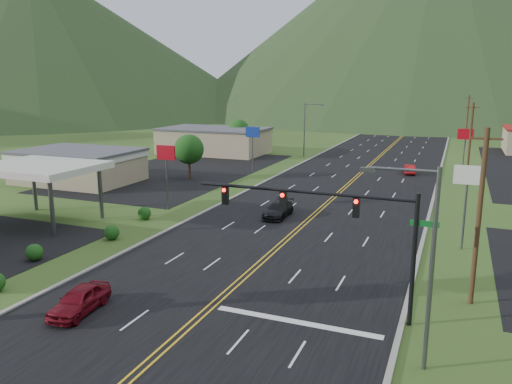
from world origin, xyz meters
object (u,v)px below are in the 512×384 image
at_px(gas_canopy, 40,169).
at_px(car_red_far, 409,169).
at_px(streetlight_west, 306,126).
at_px(streetlight_east, 425,256).
at_px(car_dark_mid, 278,210).
at_px(car_red_near, 79,301).
at_px(traffic_signal, 337,218).

distance_m(gas_canopy, car_red_far, 47.14).
relative_size(streetlight_west, car_red_far, 2.29).
height_order(streetlight_east, car_dark_mid, streetlight_east).
bearing_deg(car_dark_mid, car_red_near, -99.07).
bearing_deg(car_red_far, streetlight_west, -40.01).
relative_size(streetlight_west, gas_canopy, 0.90).
height_order(car_red_near, car_red_far, car_red_near).
xyz_separation_m(streetlight_west, car_red_near, (5.37, -61.35, -4.47)).
relative_size(car_dark_mid, car_red_far, 1.19).
bearing_deg(traffic_signal, car_dark_mid, 118.33).
distance_m(traffic_signal, streetlight_east, 6.17).
height_order(traffic_signal, streetlight_west, streetlight_west).
bearing_deg(car_red_near, car_red_far, 70.24).
bearing_deg(car_dark_mid, gas_canopy, -154.29).
xyz_separation_m(gas_canopy, car_red_far, (28.27, 37.49, -4.22)).
distance_m(streetlight_east, car_red_near, 18.10).
bearing_deg(traffic_signal, gas_canopy, 164.30).
xyz_separation_m(streetlight_east, car_red_far, (-4.91, 49.49, -4.53)).
xyz_separation_m(streetlight_west, gas_canopy, (-10.32, -48.00, -0.31)).
bearing_deg(gas_canopy, traffic_signal, -15.70).
relative_size(traffic_signal, car_red_near, 3.12).
distance_m(car_dark_mid, car_red_far, 29.52).
xyz_separation_m(streetlight_west, car_red_far, (17.94, -10.51, -4.53)).
distance_m(streetlight_east, car_red_far, 49.94).
bearing_deg(car_dark_mid, car_red_far, 71.24).
xyz_separation_m(car_dark_mid, car_red_far, (9.19, 28.05, -0.03)).
distance_m(streetlight_east, car_dark_mid, 26.06).
relative_size(streetlight_east, car_dark_mid, 1.92).
bearing_deg(streetlight_east, car_red_near, -175.59).
bearing_deg(car_red_far, gas_canopy, 43.33).
relative_size(gas_canopy, car_red_far, 2.54).
bearing_deg(streetlight_east, car_red_far, 95.67).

